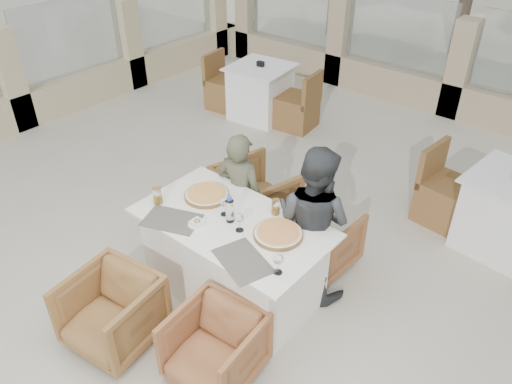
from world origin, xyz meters
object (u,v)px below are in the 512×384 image
Objects in this scene: olive_dish at (197,222)px; armchair_near_left at (112,312)px; pizza_right at (278,233)px; wine_glass_corner at (278,263)px; beer_glass_right at (276,207)px; dining_table at (233,257)px; beer_glass_left at (158,196)px; armchair_far_right at (319,239)px; diner_left at (240,195)px; armchair_far_left at (256,196)px; bg_table_b at (507,214)px; water_bottle at (230,209)px; bg_table_a at (260,92)px; pizza_left at (207,194)px; wine_glass_centre at (224,205)px; armchair_near_right at (215,347)px; wine_glass_near at (239,221)px; diner_right at (313,222)px.

olive_dish is 0.17× the size of armchair_near_left.
wine_glass_corner is (0.25, -0.33, 0.07)m from pizza_right.
dining_table is at bearing -123.29° from beer_glass_right.
beer_glass_left is 0.24× the size of armchair_far_right.
armchair_far_left is at bearing -80.62° from diner_left.
olive_dish is (-0.83, 0.02, -0.07)m from wine_glass_corner.
bg_table_b is at bearing -129.13° from armchair_far_right.
beer_glass_right is 0.65m from olive_dish.
water_bottle is 0.32× the size of armchair_far_left.
pizza_right is 0.59× the size of armchair_near_left.
bg_table_b is at bearing -18.65° from bg_table_a.
pizza_right is 0.24× the size of bg_table_a.
diner_left reaches higher than pizza_left.
diner_left is at bearing 123.66° from water_bottle.
armchair_far_right is (0.47, 0.74, -0.57)m from wine_glass_centre.
armchair_near_right is at bearing -52.23° from wine_glass_centre.
pizza_left is 2.83× the size of beer_glass_right.
pizza_right is 2.85× the size of beer_glass_right.
beer_glass_right is 1.20m from armchair_near_right.
wine_glass_corner is 1.35× the size of beer_glass_right.
wine_glass_near is at bearing -21.30° from dining_table.
diner_right is at bearing 22.74° from pizza_left.
wine_glass_near reaches higher than beer_glass_right.
wine_glass_centre is 0.29× the size of armchair_far_right.
wine_glass_centre is 0.15× the size of diner_left.
diner_left reaches higher than armchair_near_left.
pizza_right is at bearing 27.28° from olive_dish.
diner_left is 0.76× the size of bg_table_a.
wine_glass_centre is (-0.11, 0.03, 0.48)m from dining_table.
pizza_right is at bearing 27.36° from wine_glass_near.
wine_glass_centre reaches higher than bg_table_a.
pizza_left is 0.53× the size of armchair_far_left.
beer_glass_left is 1.10× the size of beer_glass_right.
diner_right is at bearing -118.51° from bg_table_b.
water_bottle is at bearing 133.01° from armchair_far_left.
beer_glass_left is at bearing -168.09° from wine_glass_near.
wine_glass_corner is 1.38m from armchair_near_left.
dining_table and bg_table_a have the same top height.
armchair_far_right is 0.45× the size of diner_right.
diner_right reaches higher than wine_glass_centre.
wine_glass_near reaches higher than beer_glass_left.
wine_glass_near is at bearing -152.64° from pizza_right.
diner_right is (0.48, 0.49, -0.19)m from water_bottle.
water_bottle is 1.05m from armchair_near_right.
olive_dish reaches higher than armchair_far_right.
wine_glass_centre is 1.67× the size of olive_dish.
wine_glass_centre is at bearing 36.89° from diner_right.
diner_right is at bearing -50.27° from bg_table_a.
armchair_near_left is at bearing -87.75° from pizza_left.
diner_left is (-0.69, -0.30, 0.34)m from armchair_far_right.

